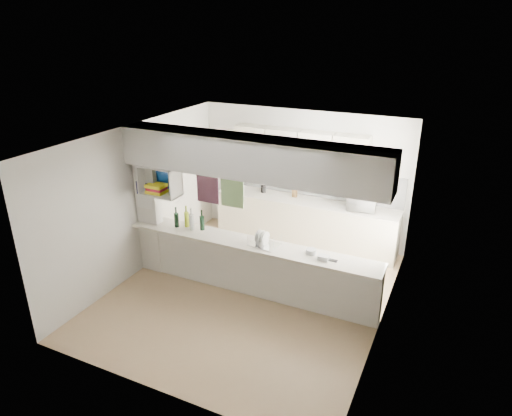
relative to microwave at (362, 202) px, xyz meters
The scene contains 16 objects.
floor 2.66m from the microwave, 121.53° to the right, with size 4.80×4.80×0.00m, color tan.
ceiling 2.89m from the microwave, 121.53° to the right, with size 4.80×4.80×0.00m, color white.
wall_back 1.34m from the microwave, 166.01° to the left, with size 4.20×4.20×0.00m, color silver.
wall_left 3.97m from the microwave, 148.35° to the right, with size 4.80×4.80×0.00m, color silver.
wall_right 2.25m from the microwave, 68.44° to the right, with size 4.80×4.80×0.00m, color silver.
servery_partition 2.61m from the microwave, 124.88° to the right, with size 4.20×0.50×2.60m.
cubby_shelf 3.62m from the microwave, 142.99° to the right, with size 0.65×0.35×0.50m.
kitchen_run 1.14m from the microwave, behind, with size 3.60×0.63×2.24m.
microwave is the anchor object (origin of this frame).
bowl 0.18m from the microwave, 46.33° to the left, with size 0.23×0.23×0.06m, color navy.
dish_rack 2.30m from the microwave, 116.48° to the right, with size 0.48×0.38×0.23m.
cup 2.40m from the microwave, 115.70° to the right, with size 0.12×0.12×0.10m, color white.
wine_bottles 3.15m from the microwave, 139.85° to the right, with size 0.53×0.16×0.39m.
plastic_tubs 2.08m from the microwave, 95.01° to the right, with size 0.50×0.23×0.08m.
utensil_jar 2.01m from the microwave, behind, with size 0.10×0.10×0.14m, color black.
knife_block 1.34m from the microwave, behind, with size 0.09×0.07×0.18m, color brown.
Camera 1 is at (2.82, -5.75, 4.12)m, focal length 32.00 mm.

